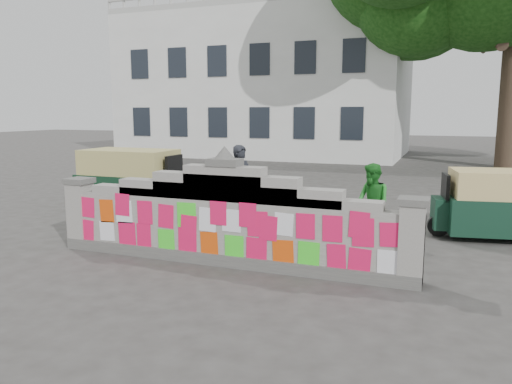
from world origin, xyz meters
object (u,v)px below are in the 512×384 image
cyclist_rider (241,196)px  cyclist_bike (241,211)px  rickshaw_left (133,180)px  rickshaw_right (500,204)px  pedestrian (372,203)px

cyclist_rider → cyclist_bike: bearing=0.0°
cyclist_bike → cyclist_rider: bearing=0.0°
rickshaw_left → rickshaw_right: (8.55, 0.35, -0.11)m
pedestrian → rickshaw_right: 2.64m
cyclist_bike → cyclist_rider: cyclist_rider is taller
cyclist_bike → cyclist_rider: 0.34m
cyclist_rider → rickshaw_right: size_ratio=0.63×
cyclist_rider → rickshaw_left: size_ratio=0.56×
cyclist_bike → rickshaw_left: rickshaw_left is taller
rickshaw_right → rickshaw_left: bearing=-7.7°
cyclist_bike → pedestrian: pedestrian is taller
rickshaw_left → rickshaw_right: size_ratio=1.12×
pedestrian → rickshaw_left: size_ratio=0.54×
pedestrian → rickshaw_right: (2.39, 1.14, -0.06)m
pedestrian → rickshaw_left: rickshaw_left is taller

